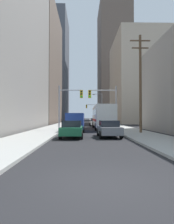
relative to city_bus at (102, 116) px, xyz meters
The scene contains 18 objects.
ground_plane 23.21m from the city_bus, 95.66° to the right, with size 400.00×400.00×0.00m, color black.
sidewalk_left 28.06m from the city_bus, 105.49° to the left, with size 3.96×160.00×0.15m, color #9E9E99.
sidewalk_right 27.20m from the city_bus, 83.84° to the left, with size 3.96×160.00×0.15m, color #9E9E99.
city_bus is the anchor object (origin of this frame).
cargo_van_blue 6.13m from the city_bus, 128.72° to the right, with size 2.16×5.27×2.26m.
sedan_grey 11.16m from the city_bus, 92.81° to the right, with size 1.95×4.24×1.52m.
sedan_green 12.15m from the city_bus, 108.60° to the right, with size 1.95×4.23×1.52m.
sedan_maroon 10.24m from the city_bus, 111.56° to the left, with size 1.95×4.23×1.52m.
sedan_white 9.08m from the city_bus, 94.16° to the left, with size 1.95×4.24×1.52m.
traffic_signal_near_left 5.97m from the city_bus, 147.69° to the right, with size 3.25×0.44×6.00m.
traffic_signal_near_right 3.67m from the city_bus, 91.81° to the right, with size 3.82×0.44×6.00m.
traffic_signal_far_right 28.56m from the city_bus, 90.12° to the left, with size 3.74×0.44×6.00m.
utility_pole_right 9.40m from the city_bus, 67.48° to the right, with size 2.20×0.28×10.71m.
street_lamp_right 17.70m from the city_bus, 85.88° to the left, with size 2.38×0.32×7.50m.
building_left_mid_office 37.26m from the city_bus, 129.90° to the left, with size 23.22×25.05×32.67m, color #66564C.
building_left_far_tower 74.55m from the city_bus, 109.01° to the left, with size 24.07×23.47×52.13m, color #4C515B.
building_right_mid_block 32.31m from the city_bus, 58.69° to the left, with size 19.62×20.10×24.27m, color #B7A893.
building_right_far_highrise 76.91m from the city_bus, 79.59° to the left, with size 15.22×24.34×59.61m, color #66564C.
Camera 1 is at (-0.57, -5.31, 1.87)m, focal length 30.54 mm.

